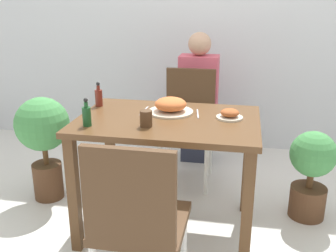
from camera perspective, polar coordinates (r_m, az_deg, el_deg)
ground_plane at (r=2.71m, az=0.00°, el=-14.50°), size 16.00×16.00×0.00m
wall_back at (r=3.85m, az=4.75°, el=15.98°), size 8.00×0.05×2.60m
dining_table at (r=2.41m, az=0.00°, el=-1.54°), size 1.09×0.75×0.77m
chair_near at (r=1.83m, az=-4.61°, el=-13.31°), size 0.42×0.42×0.91m
chair_far at (r=3.17m, az=2.97°, el=0.98°), size 0.42×0.42×0.91m
food_plate at (r=2.48m, az=0.37°, el=2.94°), size 0.29×0.29×0.10m
side_plate at (r=2.39m, az=8.94°, el=1.69°), size 0.16×0.16×0.06m
drink_cup at (r=2.22m, az=-3.20°, el=1.09°), size 0.07×0.07×0.09m
sauce_bottle at (r=2.27m, az=-11.72°, el=1.55°), size 0.05×0.05×0.16m
condiment_bottle at (r=2.66m, az=-10.03°, el=4.20°), size 0.05×0.05×0.16m
fork_utensil at (r=2.52m, az=-3.50°, el=2.23°), size 0.01×0.19×0.00m
spoon_utensil at (r=2.46m, az=4.34°, el=1.79°), size 0.04×0.18×0.00m
potted_plant_left at (r=3.00m, az=-17.65°, el=-1.22°), size 0.39×0.39×0.78m
potted_plant_right at (r=2.83m, az=20.08°, el=-5.94°), size 0.31×0.31×0.62m
person_figure at (r=3.54m, az=4.42°, el=3.92°), size 0.34×0.22×1.17m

